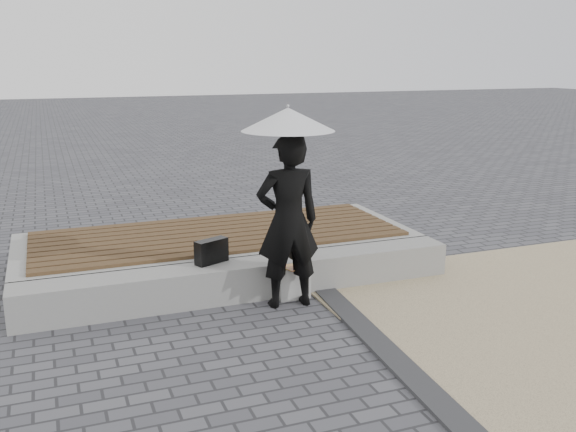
# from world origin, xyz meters

# --- Properties ---
(ground) EXTENTS (80.00, 80.00, 0.00)m
(ground) POSITION_xyz_m (0.00, 0.00, 0.00)
(ground) COLOR #4F4F54
(ground) RESTS_ON ground
(edging_band) EXTENTS (0.61, 5.20, 0.04)m
(edging_band) POSITION_xyz_m (0.75, -0.50, 0.02)
(edging_band) COLOR #313133
(edging_band) RESTS_ON ground
(seating_ledge) EXTENTS (5.00, 0.45, 0.40)m
(seating_ledge) POSITION_xyz_m (0.00, 1.60, 0.20)
(seating_ledge) COLOR gray
(seating_ledge) RESTS_ON ground
(timber_platform) EXTENTS (5.00, 2.00, 0.40)m
(timber_platform) POSITION_xyz_m (0.00, 2.80, 0.20)
(timber_platform) COLOR gray
(timber_platform) RESTS_ON ground
(timber_decking) EXTENTS (4.60, 1.80, 0.04)m
(timber_decking) POSITION_xyz_m (0.00, 2.80, 0.42)
(timber_decking) COLOR brown
(timber_decking) RESTS_ON timber_platform
(woman) EXTENTS (0.72, 0.50, 1.88)m
(woman) POSITION_xyz_m (0.35, 1.18, 0.94)
(woman) COLOR black
(woman) RESTS_ON ground
(parasol) EXTENTS (0.97, 0.97, 1.24)m
(parasol) POSITION_xyz_m (0.35, 1.18, 2.02)
(parasol) COLOR #B7B7BC
(parasol) RESTS_ON ground
(handbag) EXTENTS (0.41, 0.28, 0.27)m
(handbag) POSITION_xyz_m (-0.36, 1.71, 0.54)
(handbag) COLOR black
(handbag) RESTS_ON seating_ledge
(canvas_tote) EXTENTS (0.38, 0.18, 0.39)m
(canvas_tote) POSITION_xyz_m (0.47, 1.33, 0.19)
(canvas_tote) COLOR beige
(canvas_tote) RESTS_ON ground
(magazine) EXTENTS (0.34, 0.30, 0.01)m
(magazine) POSITION_xyz_m (0.47, 1.28, 0.39)
(magazine) COLOR #DC3C52
(magazine) RESTS_ON canvas_tote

